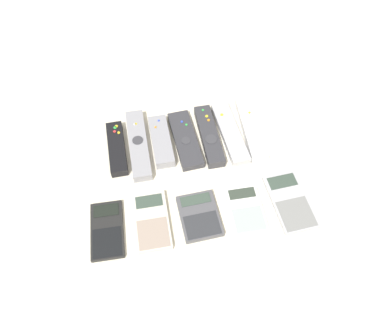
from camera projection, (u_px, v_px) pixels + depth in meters
The scene contains 13 objects.
ground_plane at pixel (194, 181), 0.92m from camera, with size 3.00×3.00×0.00m, color beige.
remote_0 at pixel (117, 148), 0.96m from camera, with size 0.04×0.16×0.03m.
remote_1 at pixel (138, 145), 0.97m from camera, with size 0.05×0.21×0.03m.
remote_2 at pixel (161, 141), 0.97m from camera, with size 0.05×0.16×0.03m.
remote_3 at pixel (186, 139), 0.98m from camera, with size 0.07×0.19×0.02m.
remote_4 at pixel (209, 136), 0.98m from camera, with size 0.04×0.19×0.03m.
remote_5 at pixel (230, 133), 0.99m from camera, with size 0.06×0.21×0.02m.
remote_6 at pixel (251, 128), 1.00m from camera, with size 0.05×0.21×0.03m.
calculator_0 at pixel (107, 230), 0.84m from camera, with size 0.08×0.14×0.01m.
calculator_1 at pixel (152, 221), 0.85m from camera, with size 0.08×0.14×0.02m.
calculator_2 at pixel (199, 216), 0.86m from camera, with size 0.09×0.12×0.02m.
calculator_3 at pixel (246, 210), 0.87m from camera, with size 0.08×0.12×0.01m.
calculator_4 at pixel (290, 201), 0.88m from camera, with size 0.09×0.16×0.01m.
Camera 1 is at (-0.09, -0.47, 0.79)m, focal length 35.00 mm.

